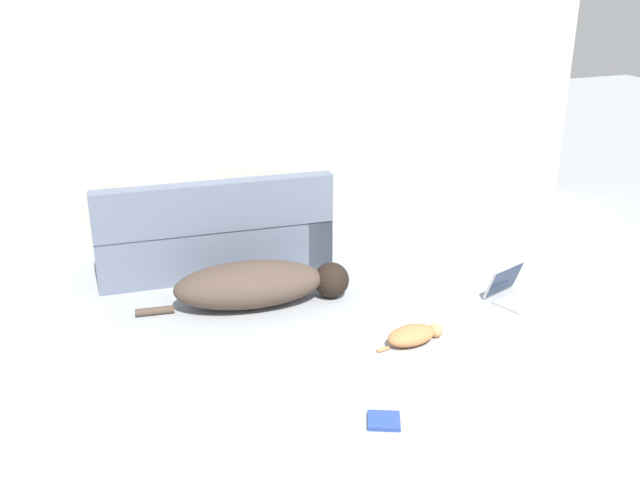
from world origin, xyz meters
name	(u,v)px	position (x,y,z in m)	size (l,w,h in m)	color
ground_plane	(493,472)	(0.00, 0.00, 0.00)	(20.00, 20.00, 0.00)	#999EA3
wall_back	(269,81)	(0.00, 3.69, 1.36)	(6.42, 0.06, 2.73)	beige
couch	(211,233)	(-0.72, 3.07, 0.26)	(1.89, 1.02, 0.79)	slate
dog	(257,284)	(-0.58, 2.19, 0.16)	(1.57, 0.60, 0.32)	#4C3D33
cat	(413,335)	(0.22, 1.27, 0.06)	(0.51, 0.24, 0.12)	#BC7A47
laptop_open	(511,289)	(1.21, 1.61, 0.08)	(0.44, 0.43, 0.25)	#B7B7BC
book_blue	(384,421)	(-0.33, 0.56, 0.01)	(0.23, 0.22, 0.02)	#28428E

